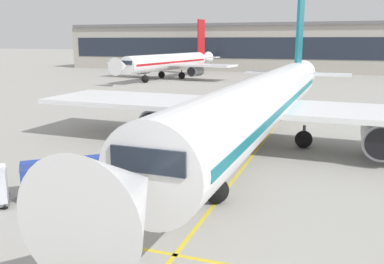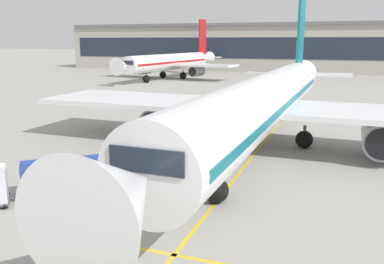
% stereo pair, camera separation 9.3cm
% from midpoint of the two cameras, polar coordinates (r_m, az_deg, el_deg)
% --- Properties ---
extents(ground_plane, '(600.00, 600.00, 0.00)m').
position_cam_midpoint_polar(ground_plane, '(19.32, -13.85, -11.69)').
color(ground_plane, '#9E9B93').
extents(parked_airplane, '(35.49, 45.38, 14.99)m').
position_cam_midpoint_polar(parked_airplane, '(30.64, 10.19, 4.23)').
color(parked_airplane, white).
rests_on(parked_airplane, ground).
extents(belt_loader, '(4.60, 4.56, 3.18)m').
position_cam_midpoint_polar(belt_loader, '(23.73, -3.82, -4.44)').
color(belt_loader, '#A3A8B2').
rests_on(belt_loader, ground).
extents(baggage_cart_lead, '(2.58, 2.52, 1.91)m').
position_cam_midpoint_polar(baggage_cart_lead, '(22.21, -12.91, -5.65)').
color(baggage_cart_lead, '#515156').
rests_on(baggage_cart_lead, ground).
extents(baggage_cart_second, '(2.58, 2.52, 1.91)m').
position_cam_midpoint_polar(baggage_cart_second, '(22.14, -19.98, -6.16)').
color(baggage_cart_second, '#515156').
rests_on(baggage_cart_second, ground).
extents(ground_crew_by_loader, '(0.40, 0.50, 1.74)m').
position_cam_midpoint_polar(ground_crew_by_loader, '(23.88, -5.06, -4.09)').
color(ground_crew_by_loader, black).
rests_on(ground_crew_by_loader, ground).
extents(ground_crew_by_carts, '(0.45, 0.43, 1.74)m').
position_cam_midpoint_polar(ground_crew_by_carts, '(24.23, -11.06, -4.03)').
color(ground_crew_by_carts, '#333847').
rests_on(ground_crew_by_carts, ground).
extents(ground_crew_marshaller, '(0.47, 0.42, 1.74)m').
position_cam_midpoint_polar(ground_crew_marshaller, '(22.48, -14.03, -5.49)').
color(ground_crew_marshaller, '#514C42').
rests_on(ground_crew_marshaller, ground).
extents(safety_cone_engine_keepout, '(0.52, 0.52, 0.60)m').
position_cam_midpoint_polar(safety_cone_engine_keepout, '(30.70, -2.04, -1.65)').
color(safety_cone_engine_keepout, black).
rests_on(safety_cone_engine_keepout, ground).
extents(apron_guidance_line_lead_in, '(0.20, 110.00, 0.01)m').
position_cam_midpoint_polar(apron_guidance_line_lead_in, '(30.56, 9.13, -2.42)').
color(apron_guidance_line_lead_in, yellow).
rests_on(apron_guidance_line_lead_in, ground).
extents(apron_guidance_line_stop_bar, '(12.00, 0.20, 0.01)m').
position_cam_midpoint_polar(apron_guidance_line_stop_bar, '(15.97, -1.39, -16.74)').
color(apron_guidance_line_stop_bar, yellow).
rests_on(apron_guidance_line_stop_bar, ground).
extents(terminal_building, '(124.45, 22.10, 11.99)m').
position_cam_midpoint_polar(terminal_building, '(112.91, 15.01, 11.19)').
color(terminal_building, '#A8A399').
rests_on(terminal_building, ground).
extents(distant_airplane, '(28.27, 36.33, 12.49)m').
position_cam_midpoint_polar(distant_airplane, '(85.86, -2.90, 9.58)').
color(distant_airplane, white).
rests_on(distant_airplane, ground).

